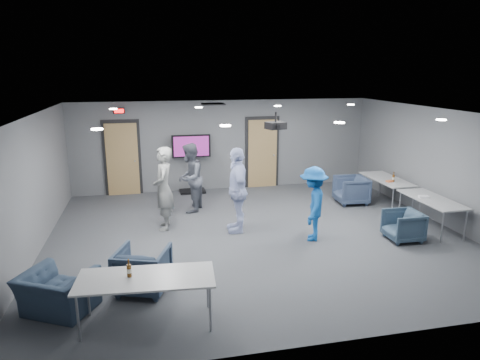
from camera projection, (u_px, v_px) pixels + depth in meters
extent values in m
plane|color=#3B3F43|center=(256.00, 235.00, 9.54)|extent=(9.00, 9.00, 0.00)
plane|color=white|center=(257.00, 113.00, 8.86)|extent=(9.00, 9.00, 0.00)
cube|color=slate|center=(224.00, 145.00, 12.99)|extent=(9.00, 0.02, 2.70)
cube|color=slate|center=(335.00, 250.00, 5.41)|extent=(9.00, 0.02, 2.70)
cube|color=slate|center=(32.00, 188.00, 8.27)|extent=(0.02, 8.00, 2.70)
cube|color=slate|center=(440.00, 166.00, 10.12)|extent=(0.02, 8.00, 2.70)
cube|color=black|center=(122.00, 158.00, 12.41)|extent=(1.06, 0.06, 2.24)
cube|color=tan|center=(122.00, 160.00, 12.38)|extent=(0.90, 0.05, 2.10)
cylinder|color=#999AA1|center=(135.00, 161.00, 12.41)|extent=(0.04, 0.10, 0.04)
cube|color=black|center=(262.00, 153.00, 13.27)|extent=(1.06, 0.06, 2.24)
cube|color=tan|center=(262.00, 154.00, 13.24)|extent=(0.90, 0.05, 2.10)
cylinder|color=#999AA1|center=(274.00, 155.00, 13.28)|extent=(0.04, 0.10, 0.04)
cube|color=black|center=(119.00, 111.00, 12.04)|extent=(0.32, 0.06, 0.16)
cube|color=#FF0C0C|center=(119.00, 111.00, 12.00)|extent=(0.26, 0.02, 0.11)
cube|color=black|center=(213.00, 104.00, 11.41)|extent=(0.60, 0.60, 0.03)
cylinder|color=white|center=(97.00, 129.00, 6.55)|extent=(0.18, 0.18, 0.02)
cylinder|color=white|center=(113.00, 109.00, 9.95)|extent=(0.18, 0.18, 0.02)
cylinder|color=white|center=(225.00, 126.00, 6.96)|extent=(0.18, 0.18, 0.02)
cylinder|color=white|center=(199.00, 107.00, 10.36)|extent=(0.18, 0.18, 0.02)
cylinder|color=white|center=(339.00, 123.00, 7.37)|extent=(0.18, 0.18, 0.02)
cylinder|color=white|center=(278.00, 106.00, 10.78)|extent=(0.18, 0.18, 0.02)
cylinder|color=white|center=(441.00, 120.00, 7.78)|extent=(0.18, 0.18, 0.02)
cylinder|color=white|center=(351.00, 105.00, 11.19)|extent=(0.18, 0.18, 0.02)
imported|color=gray|center=(164.00, 189.00, 9.70)|extent=(0.51, 0.73, 1.91)
imported|color=slate|center=(190.00, 178.00, 10.92)|extent=(0.95, 1.06, 1.78)
imported|color=#C1CEF9|center=(237.00, 190.00, 9.55)|extent=(0.55, 1.16, 1.93)
imported|color=#1A59AC|center=(313.00, 204.00, 9.10)|extent=(0.97, 1.19, 1.60)
imported|color=#37455F|center=(351.00, 190.00, 11.71)|extent=(0.88, 0.86, 0.75)
imported|color=#35495D|center=(403.00, 226.00, 9.17)|extent=(0.73, 0.71, 0.65)
imported|color=#334258|center=(143.00, 269.00, 7.05)|extent=(1.03, 1.05, 0.75)
imported|color=#314155|center=(58.00, 292.00, 6.43)|extent=(1.28, 1.23, 0.64)
cube|color=#B5B8BA|center=(387.00, 179.00, 11.51)|extent=(0.73, 1.76, 0.03)
cylinder|color=#999AA1|center=(362.00, 185.00, 12.30)|extent=(0.04, 0.04, 0.70)
cylinder|color=#999AA1|center=(393.00, 201.00, 10.78)|extent=(0.04, 0.04, 0.70)
cylinder|color=#999AA1|center=(380.00, 184.00, 12.42)|extent=(0.04, 0.04, 0.70)
cylinder|color=#999AA1|center=(413.00, 200.00, 10.90)|extent=(0.04, 0.04, 0.70)
cube|color=#B5B8BA|center=(432.00, 199.00, 9.71)|extent=(0.72, 1.74, 0.03)
cylinder|color=#999AA1|center=(400.00, 205.00, 10.49)|extent=(0.04, 0.04, 0.70)
cylinder|color=#999AA1|center=(442.00, 227.00, 9.00)|extent=(0.04, 0.04, 0.70)
cylinder|color=#999AA1|center=(420.00, 204.00, 10.61)|extent=(0.04, 0.04, 0.70)
cylinder|color=#999AA1|center=(465.00, 225.00, 9.11)|extent=(0.04, 0.04, 0.70)
cube|color=#B5B8BA|center=(146.00, 278.00, 6.03)|extent=(1.99, 0.96, 0.03)
cylinder|color=#999AA1|center=(208.00, 286.00, 6.54)|extent=(0.04, 0.04, 0.70)
cylinder|color=#999AA1|center=(88.00, 294.00, 6.32)|extent=(0.04, 0.04, 0.70)
cylinder|color=#999AA1|center=(210.00, 309.00, 5.93)|extent=(0.04, 0.04, 0.70)
cylinder|color=#999AA1|center=(78.00, 318.00, 5.70)|extent=(0.04, 0.04, 0.70)
cylinder|color=#5B350F|center=(129.00, 271.00, 6.02)|extent=(0.07, 0.07, 0.18)
cylinder|color=#5B350F|center=(129.00, 262.00, 5.99)|extent=(0.02, 0.02, 0.08)
cylinder|color=beige|center=(129.00, 271.00, 6.02)|extent=(0.07, 0.07, 0.06)
cylinder|color=#5B350F|center=(393.00, 178.00, 11.15)|extent=(0.07, 0.07, 0.18)
cylinder|color=#5B350F|center=(394.00, 173.00, 11.12)|extent=(0.02, 0.02, 0.08)
cylinder|color=beige|center=(393.00, 178.00, 11.15)|extent=(0.07, 0.07, 0.06)
cube|color=#D26334|center=(390.00, 181.00, 11.16)|extent=(0.19, 0.14, 0.04)
cube|color=white|center=(424.00, 197.00, 9.77)|extent=(0.25, 0.20, 0.05)
cube|color=black|center=(192.00, 191.00, 12.87)|extent=(0.76, 0.54, 0.06)
cylinder|color=black|center=(192.00, 169.00, 12.70)|extent=(0.06, 0.06, 1.30)
cube|color=black|center=(191.00, 146.00, 12.53)|extent=(1.13, 0.07, 0.67)
cube|color=#6C1863|center=(191.00, 146.00, 12.48)|extent=(1.03, 0.01, 0.58)
cylinder|color=black|center=(276.00, 117.00, 9.19)|extent=(0.04, 0.04, 0.22)
cube|color=black|center=(276.00, 126.00, 9.24)|extent=(0.46, 0.42, 0.15)
cylinder|color=black|center=(278.00, 127.00, 9.07)|extent=(0.08, 0.06, 0.08)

